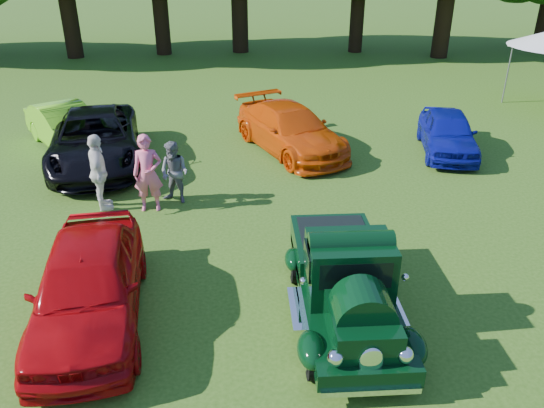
{
  "coord_description": "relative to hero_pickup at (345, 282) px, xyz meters",
  "views": [
    {
      "loc": [
        -0.62,
        -8.06,
        6.14
      ],
      "look_at": [
        0.0,
        2.0,
        1.1
      ],
      "focal_mm": 35.0,
      "sensor_mm": 36.0,
      "label": 1
    }
  ],
  "objects": [
    {
      "name": "back_car_black",
      "position": [
        -6.16,
        7.74,
        0.05
      ],
      "size": [
        3.67,
        6.01,
        1.56
      ],
      "primitive_type": "imported",
      "rotation": [
        0.0,
        0.0,
        0.21
      ],
      "color": "black",
      "rests_on": "ground"
    },
    {
      "name": "ground",
      "position": [
        -1.15,
        0.41,
        -0.73
      ],
      "size": [
        120.0,
        120.0,
        0.0
      ],
      "primitive_type": "plane",
      "color": "#2D5213",
      "rests_on": "ground"
    },
    {
      "name": "red_convertible",
      "position": [
        -4.5,
        0.17,
        0.03
      ],
      "size": [
        2.31,
        4.64,
        1.52
      ],
      "primitive_type": "imported",
      "rotation": [
        0.0,
        0.0,
        0.12
      ],
      "color": "#A6070A",
      "rests_on": "ground"
    },
    {
      "name": "back_car_orange",
      "position": [
        -0.19,
        8.46,
        -0.01
      ],
      "size": [
        3.87,
        5.34,
        1.44
      ],
      "primitive_type": "imported",
      "rotation": [
        0.0,
        0.0,
        0.42
      ],
      "color": "#D34407",
      "rests_on": "ground"
    },
    {
      "name": "spectator_grey",
      "position": [
        -3.49,
        4.92,
        0.08
      ],
      "size": [
        0.99,
        0.91,
        1.63
      ],
      "primitive_type": "imported",
      "rotation": [
        0.0,
        0.0,
        -0.47
      ],
      "color": "slate",
      "rests_on": "ground"
    },
    {
      "name": "spectator_pink",
      "position": [
        -4.09,
        4.51,
        0.25
      ],
      "size": [
        0.74,
        0.51,
        1.97
      ],
      "primitive_type": "imported",
      "rotation": [
        0.0,
        0.0,
        0.05
      ],
      "color": "#F6658A",
      "rests_on": "ground"
    },
    {
      "name": "spectator_white",
      "position": [
        -5.31,
        4.64,
        0.25
      ],
      "size": [
        0.78,
        1.24,
        1.96
      ],
      "primitive_type": "imported",
      "rotation": [
        0.0,
        0.0,
        1.86
      ],
      "color": "silver",
      "rests_on": "ground"
    },
    {
      "name": "back_car_lime",
      "position": [
        -7.43,
        9.24,
        -0.05
      ],
      "size": [
        3.6,
        4.23,
        1.37
      ],
      "primitive_type": "imported",
      "rotation": [
        0.0,
        0.0,
        0.62
      ],
      "color": "#68C71A",
      "rests_on": "ground"
    },
    {
      "name": "back_car_blue",
      "position": [
        4.78,
        8.02,
        -0.07
      ],
      "size": [
        2.29,
        4.12,
        1.33
      ],
      "primitive_type": "imported",
      "rotation": [
        0.0,
        0.0,
        -0.2
      ],
      "color": "#0C1188",
      "rests_on": "ground"
    },
    {
      "name": "hero_pickup",
      "position": [
        0.0,
        0.0,
        0.0
      ],
      "size": [
        2.01,
        4.32,
        1.69
      ],
      "color": "black",
      "rests_on": "ground"
    }
  ]
}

